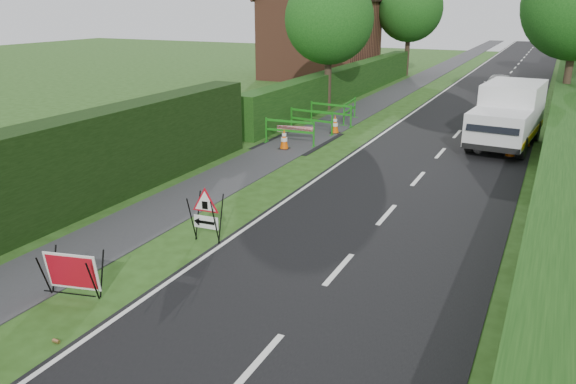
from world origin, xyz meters
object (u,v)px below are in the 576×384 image
(red_rect_sign, at_px, (72,272))
(works_van, at_px, (508,114))
(hatchback_car, at_px, (498,85))
(triangle_sign, at_px, (204,211))

(red_rect_sign, bearing_deg, works_van, 56.13)
(works_van, relative_size, hatchback_car, 1.42)
(red_rect_sign, bearing_deg, hatchback_car, 68.18)
(hatchback_car, bearing_deg, triangle_sign, -95.27)
(triangle_sign, distance_m, hatchback_car, 25.82)
(triangle_sign, xyz_separation_m, hatchback_car, (3.62, 25.56, -0.14))
(red_rect_sign, height_order, hatchback_car, hatchback_car)
(red_rect_sign, xyz_separation_m, triangle_sign, (0.80, 3.22, 0.27))
(red_rect_sign, relative_size, hatchback_car, 0.31)
(triangle_sign, bearing_deg, hatchback_car, 77.89)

